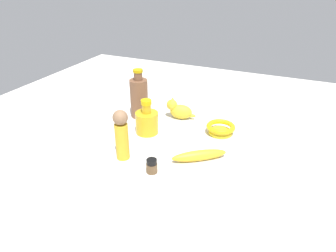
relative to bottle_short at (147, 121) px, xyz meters
name	(u,v)px	position (x,y,z in m)	size (l,w,h in m)	color
ground	(168,142)	(-0.03, -0.11, -0.05)	(2.00, 2.00, 0.00)	silver
bottle_short	(147,121)	(0.00, 0.00, 0.00)	(0.09, 0.09, 0.14)	gold
nail_polish_jar	(152,166)	(-0.24, -0.14, -0.03)	(0.04, 0.04, 0.05)	brown
person_figure_adult	(122,134)	(-0.20, -0.01, 0.05)	(0.05, 0.05, 0.19)	gold
bowl	(221,128)	(0.11, -0.28, -0.03)	(0.12, 0.12, 0.04)	yellow
banana	(199,155)	(-0.11, -0.26, -0.03)	(0.20, 0.04, 0.04)	gold
bottle_tall	(139,97)	(0.13, 0.10, 0.04)	(0.08, 0.08, 0.22)	brown
cat_figurine	(179,110)	(0.18, -0.07, -0.01)	(0.07, 0.13, 0.09)	gold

